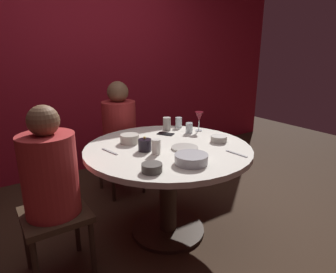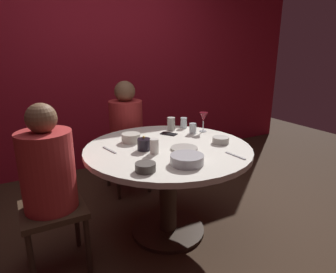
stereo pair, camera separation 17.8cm
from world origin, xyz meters
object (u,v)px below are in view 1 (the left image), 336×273
Objects in this scene: dinner_plate at (185,148)px; cell_phone at (166,134)px; bowl_small_white at (152,168)px; seated_diner_back at (119,125)px; candle_holder at (145,145)px; cup_by_left_diner at (167,124)px; cup_center_front at (189,128)px; bowl_sauce_side at (219,139)px; cup_by_right_diner at (156,147)px; bowl_salad_center at (130,139)px; dining_table at (168,166)px; seated_diner_left at (50,176)px; cup_near_candle at (179,122)px; wine_glass at (199,117)px; bowl_serving_large at (191,159)px.

dinner_plate is 1.44× the size of cell_phone.
cell_phone is 1.09× the size of bowl_small_white.
seated_diner_back is 9.08× the size of bowl_small_white.
cell_phone is at bearing 77.20° from dinner_plate.
candle_holder is at bearing 154.79° from dinner_plate.
cup_by_left_diner is 1.30× the size of cup_center_front.
seated_diner_back is at bearing 111.92° from bowl_sauce_side.
candle_holder is 0.92× the size of cup_by_left_diner.
candle_holder reaches higher than dinner_plate.
cup_by_right_diner reaches higher than bowl_sauce_side.
cell_phone is 0.81m from bowl_small_white.
cell_phone is at bearing 7.26° from bowl_salad_center.
bowl_small_white is at bearing -142.08° from cup_center_front.
bowl_small_white is at bearing -151.25° from dinner_plate.
seated_diner_back is 7.83× the size of bowl_salad_center.
cup_by_right_diner is at bearing -151.32° from dining_table.
dinner_plate is 1.36× the size of bowl_salad_center.
seated_diner_left reaches higher than cup_by_right_diner.
cup_near_candle is at bearing 42.06° from cup_by_right_diner.
bowl_sauce_side is (-0.07, -0.34, -0.10)m from wine_glass.
seated_diner_left is at bearing 180.00° from dining_table.
bowl_salad_center reaches higher than cell_phone.
cup_by_right_diner is 0.60m from cup_center_front.
seated_diner_left is at bearing -44.30° from seated_diner_back.
dining_table is 0.60m from wine_glass.
bowl_serving_large reaches higher than bowl_sauce_side.
bowl_salad_center reaches higher than bowl_small_white.
bowl_small_white is at bearing -126.11° from cup_by_right_diner.
wine_glass is 0.35m from cell_phone.
candle_holder is at bearing -12.53° from seated_diner_back.
cell_phone is at bearing 59.99° from dining_table.
dining_table is 7.23× the size of wine_glass.
cell_phone is at bearing 15.55° from seated_diner_left.
wine_glass is 0.30m from cup_by_left_diner.
seated_diner_back is 12.05× the size of cup_near_candle.
cell_phone is 1.08× the size of bowl_sauce_side.
cup_by_right_diner is (-0.56, -0.50, 0.01)m from cup_near_candle.
seated_diner_left is at bearing -160.53° from cup_by_left_diner.
candle_holder is 0.59m from cup_by_left_diner.
bowl_serving_large reaches higher than cell_phone.
cup_by_left_diner is (0.25, 0.39, 0.22)m from dining_table.
seated_diner_left is 1.00× the size of seated_diner_back.
cup_by_left_diner is at bearing 18.80° from cell_phone.
cup_by_left_diner is 0.22m from cup_center_front.
bowl_salad_center is 0.33m from cup_by_right_diner.
seated_diner_back is at bearing 80.73° from cup_by_right_diner.
bowl_salad_center is (-0.21, 0.24, 0.20)m from dining_table.
bowl_serving_large is (-0.06, -1.26, 0.06)m from seated_diner_back.
cup_center_front is at bearing 53.56° from bowl_serving_large.
seated_diner_back is 8.96× the size of bowl_sauce_side.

